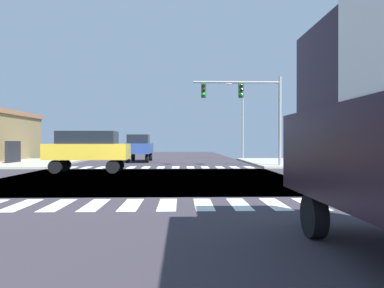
% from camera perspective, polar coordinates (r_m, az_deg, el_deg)
% --- Properties ---
extents(ground, '(90.00, 90.00, 0.05)m').
position_cam_1_polar(ground, '(17.54, -7.05, -5.42)').
color(ground, '#332E36').
extents(sidewalk_corner_ne, '(12.00, 12.00, 0.14)m').
position_cam_1_polar(sidewalk_corner_ne, '(31.54, 19.47, -2.70)').
color(sidewalk_corner_ne, '#A09B91').
rests_on(sidewalk_corner_ne, ground).
extents(crosswalk_near, '(13.50, 2.00, 0.01)m').
position_cam_1_polar(crosswalk_near, '(10.40, -12.26, -9.26)').
color(crosswalk_near, white).
rests_on(crosswalk_near, ground).
extents(crosswalk_far, '(13.50, 2.00, 0.01)m').
position_cam_1_polar(crosswalk_far, '(24.81, -6.04, -3.66)').
color(crosswalk_far, white).
rests_on(crosswalk_far, ground).
extents(traffic_signal_mast, '(6.03, 0.55, 6.19)m').
position_cam_1_polar(traffic_signal_mast, '(25.21, 8.41, 6.77)').
color(traffic_signal_mast, gray).
rests_on(traffic_signal_mast, ground).
extents(street_lamp, '(1.78, 0.32, 7.56)m').
position_cam_1_polar(street_lamp, '(36.06, 7.54, 4.83)').
color(street_lamp, gray).
rests_on(street_lamp, ground).
extents(suv_nearside_1, '(4.60, 1.96, 2.34)m').
position_cam_1_polar(suv_nearside_1, '(21.55, -15.99, -0.58)').
color(suv_nearside_1, black).
rests_on(suv_nearside_1, ground).
extents(pickup_crossing_1, '(2.00, 5.10, 2.35)m').
position_cam_1_polar(pickup_crossing_1, '(31.92, -8.21, -0.45)').
color(pickup_crossing_1, black).
rests_on(pickup_crossing_1, ground).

